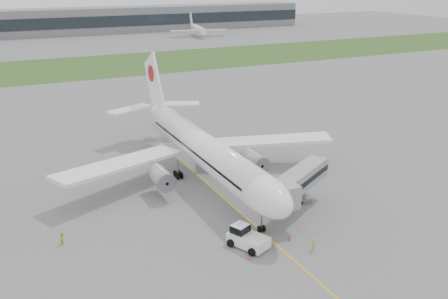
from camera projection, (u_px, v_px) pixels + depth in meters
name	position (u px, v px, depth m)	size (l,w,h in m)	color
ground	(214.00, 190.00, 77.96)	(600.00, 600.00, 0.00)	gray
apron_markings	(228.00, 202.00, 73.72)	(70.00, 70.00, 0.04)	gold
grass_strip	(75.00, 68.00, 179.82)	(600.00, 50.00, 0.02)	#2F4B1C
terminal_building	(37.00, 23.00, 270.77)	(320.00, 22.30, 14.00)	slate
airliner	(201.00, 146.00, 80.22)	(48.13, 53.95, 17.88)	white
pushback_tug	(246.00, 237.00, 61.58)	(4.82, 5.65, 2.53)	white
jet_bridge	(299.00, 181.00, 69.10)	(12.70, 9.97, 6.35)	#A5A5A7
safety_cone_left	(249.00, 258.00, 58.78)	(0.37, 0.37, 0.51)	#D7460B
safety_cone_right	(289.00, 239.00, 62.97)	(0.43, 0.43, 0.59)	#D7460B
ground_crew_near	(313.00, 245.00, 60.38)	(0.64, 0.42, 1.77)	#B7C921
ground_crew_far	(63.00, 238.00, 62.00)	(0.78, 0.61, 1.61)	#B2DC24
distant_aircraft_right	(199.00, 37.00, 269.24)	(30.51, 26.92, 11.67)	white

